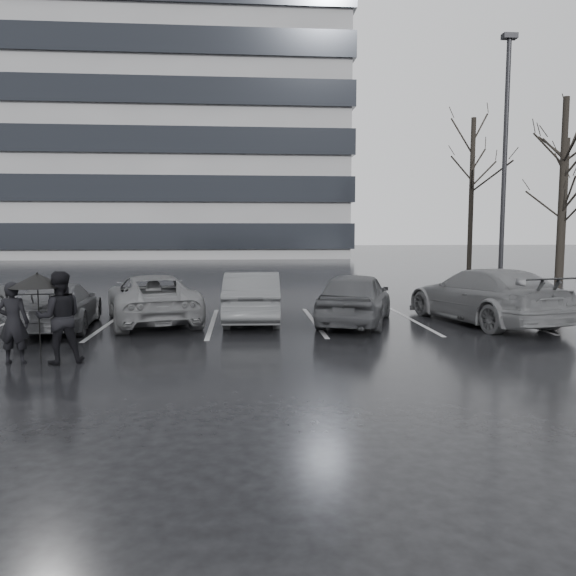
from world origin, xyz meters
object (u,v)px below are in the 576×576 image
(car_main, at_px, (355,298))
(tree_ne, at_px, (564,210))
(car_east, at_px, (484,295))
(tree_north, at_px, (471,198))
(lamp_post, at_px, (504,181))
(tree_east, at_px, (562,195))
(car_west_c, at_px, (59,306))
(car_west_b, at_px, (152,298))
(pedestrian_right, at_px, (59,317))
(car_west_a, at_px, (252,297))
(pedestrian_left, at_px, (13,323))

(car_main, xyz_separation_m, tree_ne, (12.84, 11.94, 2.79))
(car_east, distance_m, tree_north, 16.51)
(lamp_post, relative_size, tree_ne, 1.34)
(tree_east, distance_m, tree_north, 7.08)
(car_west_c, bearing_deg, car_east, 174.08)
(car_main, xyz_separation_m, car_east, (3.54, -0.12, 0.04))
(car_west_b, distance_m, tree_ne, 21.69)
(pedestrian_right, distance_m, lamp_post, 16.02)
(car_west_c, distance_m, car_east, 11.25)
(car_west_b, height_order, tree_east, tree_east)
(lamp_post, relative_size, tree_east, 1.17)
(car_main, height_order, car_east, car_east)
(pedestrian_right, height_order, tree_east, tree_east)
(tree_north, bearing_deg, pedestrian_right, -129.90)
(car_east, xyz_separation_m, lamp_post, (2.83, 5.03, 3.54))
(car_main, distance_m, car_west_a, 2.84)
(car_east, height_order, lamp_post, lamp_post)
(car_east, xyz_separation_m, pedestrian_left, (-10.89, -3.84, 0.03))
(pedestrian_left, xyz_separation_m, tree_ne, (20.20, 15.90, 2.71))
(car_west_c, bearing_deg, pedestrian_right, 101.42)
(pedestrian_right, bearing_deg, car_main, -166.97)
(pedestrian_right, distance_m, tree_ne, 25.19)
(car_east, bearing_deg, car_west_c, -13.47)
(pedestrian_left, bearing_deg, car_main, -151.40)
(pedestrian_right, bearing_deg, pedestrian_left, -21.29)
(car_main, bearing_deg, car_west_b, 11.56)
(tree_east, bearing_deg, lamp_post, -142.72)
(car_west_c, bearing_deg, tree_east, -162.01)
(pedestrian_left, distance_m, pedestrian_right, 0.87)
(car_west_b, relative_size, pedestrian_right, 2.69)
(car_east, xyz_separation_m, tree_east, (6.80, 8.05, 3.25))
(car_west_a, xyz_separation_m, tree_east, (13.10, 7.29, 3.31))
(car_west_a, bearing_deg, lamp_post, -153.19)
(car_main, bearing_deg, tree_ne, -117.93)
(pedestrian_left, bearing_deg, car_west_c, -84.36)
(car_west_c, relative_size, tree_east, 0.51)
(car_main, xyz_separation_m, tree_east, (10.34, 7.94, 3.29))
(tree_ne, bearing_deg, car_west_b, -148.61)
(car_east, bearing_deg, tree_east, -143.96)
(car_west_a, height_order, tree_north, tree_north)
(car_east, relative_size, lamp_post, 0.55)
(car_west_b, bearing_deg, tree_north, -151.55)
(tree_east, bearing_deg, tree_north, 98.13)
(tree_east, bearing_deg, pedestrian_left, -146.10)
(tree_north, bearing_deg, tree_east, -81.87)
(car_main, relative_size, car_east, 0.81)
(car_west_b, bearing_deg, car_main, 157.15)
(car_main, distance_m, lamp_post, 8.80)
(pedestrian_left, bearing_deg, car_west_b, -111.09)
(pedestrian_left, relative_size, lamp_post, 0.17)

